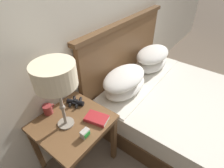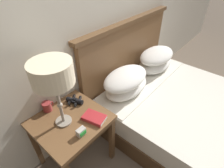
% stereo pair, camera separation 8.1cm
% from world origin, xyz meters
% --- Properties ---
extents(ground_plane, '(20.00, 20.00, 0.00)m').
position_xyz_m(ground_plane, '(0.00, 0.00, 0.00)').
color(ground_plane, '#6B5B4C').
rests_on(ground_plane, ground).
extents(wall_back, '(8.00, 0.06, 2.60)m').
position_xyz_m(wall_back, '(0.00, 0.90, 1.30)').
color(wall_back, beige).
rests_on(wall_back, ground_plane).
extents(nightstand, '(0.58, 0.58, 0.63)m').
position_xyz_m(nightstand, '(-0.56, 0.61, 0.54)').
color(nightstand, brown).
rests_on(nightstand, ground_plane).
extents(bed, '(1.64, 2.06, 1.14)m').
position_xyz_m(bed, '(0.55, -0.05, 0.28)').
color(bed, '#4E3520').
rests_on(bed, ground_plane).
extents(table_lamp, '(0.29, 0.29, 0.56)m').
position_xyz_m(table_lamp, '(-0.61, 0.62, 1.09)').
color(table_lamp, gray).
rests_on(table_lamp, nightstand).
extents(book_on_nightstand, '(0.16, 0.21, 0.03)m').
position_xyz_m(book_on_nightstand, '(-0.43, 0.45, 0.64)').
color(book_on_nightstand, silver).
rests_on(book_on_nightstand, nightstand).
extents(binoculars_pair, '(0.16, 0.16, 0.05)m').
position_xyz_m(binoculars_pair, '(-0.40, 0.73, 0.65)').
color(binoculars_pair, black).
rests_on(binoculars_pair, nightstand).
extents(coffee_mug, '(0.10, 0.08, 0.08)m').
position_xyz_m(coffee_mug, '(-0.62, 0.83, 0.67)').
color(coffee_mug, '#993333').
rests_on(coffee_mug, nightstand).
extents(alarm_clock, '(0.07, 0.05, 0.06)m').
position_xyz_m(alarm_clock, '(-0.60, 0.41, 0.66)').
color(alarm_clock, '#B7B2A8').
rests_on(alarm_clock, nightstand).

